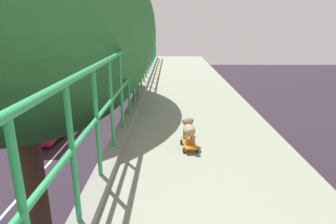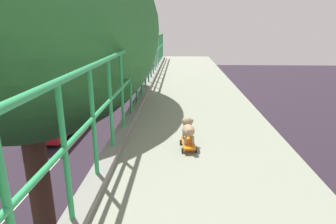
# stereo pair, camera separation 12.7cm
# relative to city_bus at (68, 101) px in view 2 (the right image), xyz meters

# --- Properties ---
(city_bus) EXTENTS (2.58, 10.48, 3.39)m
(city_bus) POSITION_rel_city_bus_xyz_m (0.00, 0.00, 0.00)
(city_bus) COLOR #AE1620
(city_bus) RESTS_ON ground
(roadside_tree_mid) EXTENTS (5.65, 5.65, 9.95)m
(roadside_tree_mid) POSITION_rel_city_bus_xyz_m (5.89, -16.56, 5.80)
(roadside_tree_mid) COLOR #523428
(roadside_tree_mid) RESTS_ON ground
(toy_skateboard) EXTENTS (0.22, 0.43, 0.09)m
(toy_skateboard) POSITION_rel_city_bus_xyz_m (9.25, -18.81, 4.45)
(toy_skateboard) COLOR orange
(toy_skateboard) RESTS_ON overpass_deck
(small_dog) EXTENTS (0.19, 0.40, 0.30)m
(small_dog) POSITION_rel_city_bus_xyz_m (9.24, -18.76, 4.65)
(small_dog) COLOR #987D60
(small_dog) RESTS_ON toy_skateboard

